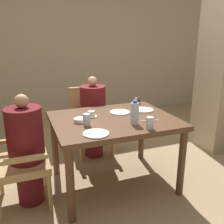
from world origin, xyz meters
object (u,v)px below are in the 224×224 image
Objects in this scene: chair_left_side at (11,158)px; water_bottle at (135,113)px; diner_in_far_chair at (93,116)px; teacup_with_saucer at (91,114)px; glass_tall_near at (87,120)px; glass_tall_mid at (150,123)px; plate_main_left at (144,110)px; plate_dessert_center at (96,134)px; diner_in_left_chair at (27,149)px; bowl_small at (80,120)px; chair_far_side at (90,118)px; plate_main_right at (120,112)px.

chair_left_side is 1.18m from water_bottle.
diner_in_far_chair reaches higher than teacup_with_saucer.
glass_tall_near and glass_tall_mid have the same top height.
glass_tall_near reaches higher than plate_main_left.
diner_in_far_chair is 1.13m from plate_dessert_center.
diner_in_left_chair reaches higher than glass_tall_near.
chair_far_side is at bearing 68.29° from bowl_small.
diner_in_left_chair is 0.70m from teacup_with_saucer.
chair_far_side is 7.96× the size of glass_tall_near.
plate_main_right is 0.33m from teacup_with_saucer.
bowl_small is (-0.14, -0.12, -0.01)m from teacup_with_saucer.
diner_in_left_chair is at bearing 0.00° from chair_left_side.
water_bottle is at bearing 112.31° from glass_tall_mid.
glass_tall_near is 1.00× the size of glass_tall_mid.
bowl_small is at bearing -111.71° from chair_far_side.
diner_in_left_chair reaches higher than plate_main_left.
plate_dessert_center is at bearing -26.75° from chair_left_side.
chair_left_side is 1.42m from plate_main_left.
chair_far_side is 7.12× the size of bowl_small.
plate_main_right is (-0.28, 0.01, 0.00)m from plate_main_left.
glass_tall_mid reaches higher than teacup_with_saucer.
chair_left_side is at bearing -180.00° from diner_in_left_chair.
glass_tall_mid is at bearing -20.90° from diner_in_left_chair.
plate_dessert_center is (-0.29, -1.07, 0.21)m from diner_in_far_chair.
diner_in_far_chair reaches higher than chair_far_side.
diner_in_left_chair is 1.21× the size of chair_far_side.
diner_in_far_chair is at bearing 97.04° from water_bottle.
bowl_small is (-0.05, 0.34, 0.01)m from plate_dessert_center.
diner_in_left_chair is at bearing -173.77° from plate_main_left.
glass_tall_mid reaches higher than plate_main_right.
plate_main_left is 1.81× the size of bowl_small.
chair_left_side is 3.94× the size of plate_main_right.
bowl_small is at bearing -0.33° from diner_in_left_chair.
diner_in_left_chair is 9.59× the size of glass_tall_near.
plate_dessert_center is 0.25m from glass_tall_near.
glass_tall_mid is at bearing -80.56° from diner_in_far_chair.
chair_far_side is 1.27m from plate_dessert_center.
plate_main_right is 0.98× the size of water_bottle.
diner_in_far_chair is at bearing 71.82° from teacup_with_saucer.
chair_left_side is 0.70m from bowl_small.
diner_in_left_chair is 0.68m from plate_dessert_center.
plate_main_right is at bearing 8.54° from diner_in_left_chair.
plate_dessert_center is at bearing -101.58° from teacup_with_saucer.
bowl_small is at bearing -140.06° from teacup_with_saucer.
plate_main_left is at bearing -55.23° from diner_in_far_chair.
water_bottle is 2.06× the size of glass_tall_near.
plate_main_right is 1.81× the size of bowl_small.
chair_far_side is at bearing 119.37° from plate_main_left.
glass_tall_near is at bearing -115.83° from teacup_with_saucer.
diner_in_far_chair reaches higher than bowl_small.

